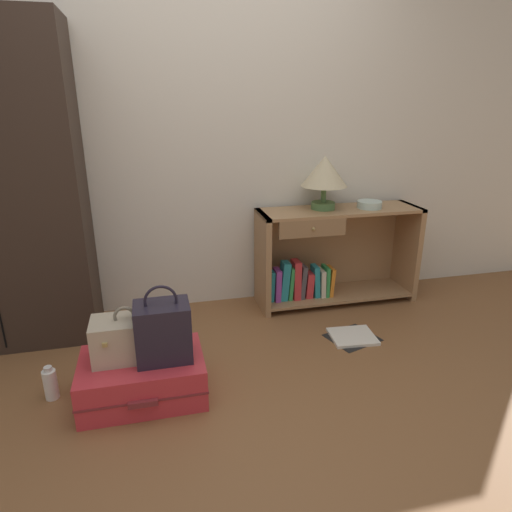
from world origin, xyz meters
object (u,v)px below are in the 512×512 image
Objects in this scene: handbag at (163,331)px; bookshelf at (329,257)px; table_lamp at (325,173)px; bottle at (51,384)px; suitcase_large at (143,377)px; bowl at (370,205)px; open_book_on_floor at (352,337)px; train_case at (127,338)px.

bookshelf is at bearing 35.84° from handbag.
bottle is (-1.78, -0.80, -0.89)m from table_lamp.
bowl is at bearing 27.19° from suitcase_large.
table_lamp is 1.62m from handbag.
handbag is 0.66m from bottle.
handbag is at bearing -165.15° from open_book_on_floor.
table_lamp is at bearing 37.60° from handbag.
table_lamp is 2.03× the size of bottle.
bookshelf is 1.89× the size of suitcase_large.
suitcase_large is at bearing -11.53° from bottle.
train_case is at bearing 163.25° from handbag.
bowl is 0.49× the size of open_book_on_floor.
open_book_on_floor is (-0.06, -0.59, -0.34)m from bookshelf.
handbag is (0.18, -0.05, 0.05)m from train_case.
bookshelf is 2.02m from bottle.
bookshelf reaches higher than suitcase_large.
bookshelf is 1.67m from train_case.
handbag is at bearing -9.31° from suitcase_large.
bookshelf is 1.55m from handbag.
handbag is at bearing -11.08° from bottle.
bowl reaches higher than suitcase_large.
bookshelf is 6.43× the size of bottle.
bowl is (0.28, -0.04, 0.40)m from bookshelf.
bookshelf reaches higher than train_case.
train_case is at bearing -169.20° from open_book_on_floor.
table_lamp is at bearing 24.36° from bottle.
bottle is at bearing 171.55° from train_case.
suitcase_large is (-1.31, -0.90, -0.86)m from table_lamp.
suitcase_large is at bearing -147.15° from bookshelf.
table_lamp is at bearing 90.44° from open_book_on_floor.
bowl reaches higher than train_case.
handbag is at bearing -142.40° from table_lamp.
bookshelf is at bearing 30.69° from train_case.
train_case is at bearing -154.60° from bowl.
handbag is (-1.53, -0.87, -0.37)m from bowl.
handbag is at bearing -150.47° from bowl.
bowl is 0.52× the size of train_case.
bottle is (-0.58, 0.11, -0.29)m from handbag.
open_book_on_floor is at bearing -89.56° from table_lamp.
bowl is 0.95× the size of bottle.
handbag is 2.16× the size of bottle.
bowl is at bearing -8.55° from table_lamp.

